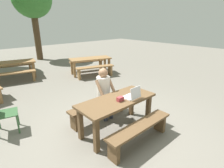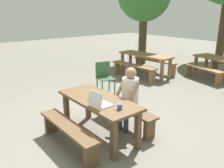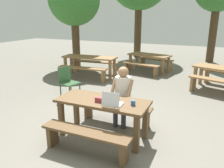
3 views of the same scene
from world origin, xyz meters
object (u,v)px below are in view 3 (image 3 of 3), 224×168
picnic_table_rear (149,57)px  picnic_table_mid (89,60)px  small_pouch (99,100)px  coffee_mug (133,103)px  tree_left (74,0)px  picnic_table_front (103,106)px  person_seated (122,92)px  laptop (112,102)px  plastic_chair (68,81)px

picnic_table_rear → picnic_table_mid: bearing=-124.3°
small_pouch → picnic_table_mid: size_ratio=0.07×
coffee_mug → picnic_table_rear: size_ratio=0.05×
tree_left → small_pouch: bearing=-53.9°
small_pouch → picnic_table_front: bearing=82.1°
small_pouch → coffee_mug: coffee_mug is taller
tree_left → person_seated: bearing=-48.6°
laptop → picnic_table_mid: size_ratio=0.16×
plastic_chair → picnic_table_rear: plastic_chair is taller
laptop → tree_left: size_ratio=0.08×
picnic_table_front → tree_left: (-3.91, 5.24, 2.25)m
picnic_table_front → laptop: 0.38m
picnic_table_front → person_seated: person_seated is taller
person_seated → plastic_chair: person_seated is taller
picnic_table_mid → small_pouch: bearing=-62.3°
coffee_mug → plastic_chair: 2.94m
picnic_table_mid → picnic_table_rear: (1.86, 1.71, -0.05)m
tree_left → plastic_chair: bearing=-60.8°
coffee_mug → picnic_table_rear: (-1.20, 5.58, -0.20)m
picnic_table_rear → tree_left: tree_left is taller
picnic_table_front → coffee_mug: coffee_mug is taller
person_seated → picnic_table_rear: size_ratio=0.70×
picnic_table_front → picnic_table_mid: picnic_table_mid is taller
picnic_table_front → picnic_table_mid: (-2.46, 3.86, 0.02)m
picnic_table_front → tree_left: tree_left is taller
laptop → tree_left: tree_left is taller
coffee_mug → picnic_table_mid: 4.94m
picnic_table_front → plastic_chair: bearing=140.0°
coffee_mug → tree_left: (-4.51, 5.25, 2.08)m
small_pouch → coffee_mug: 0.62m
picnic_table_front → laptop: size_ratio=5.17×
plastic_chair → picnic_table_rear: 4.20m
laptop → coffee_mug: (0.32, 0.16, -0.02)m
coffee_mug → picnic_table_mid: size_ratio=0.04×
laptop → person_seated: size_ratio=0.26×
coffee_mug → picnic_table_mid: bearing=128.3°
coffee_mug → tree_left: bearing=130.7°
tree_left → picnic_table_mid: bearing=-43.3°
small_pouch → plastic_chair: (-1.85, 1.67, -0.32)m
laptop → person_seated: person_seated is taller
person_seated → laptop: bearing=-81.3°
picnic_table_front → plastic_chair: 2.44m
person_seated → plastic_chair: 2.25m
laptop → picnic_table_rear: bearing=-84.5°
laptop → coffee_mug: 0.36m
laptop → small_pouch: laptop is taller
picnic_table_rear → person_seated: bearing=-68.2°
coffee_mug → person_seated: bearing=125.4°
plastic_chair → tree_left: 4.84m
small_pouch → person_seated: (0.17, 0.72, -0.05)m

